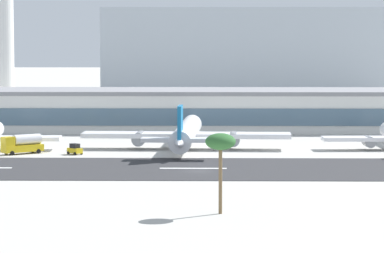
# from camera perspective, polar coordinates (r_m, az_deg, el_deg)

# --- Properties ---
(ground_plane) EXTENTS (1400.00, 1400.00, 0.00)m
(ground_plane) POSITION_cam_1_polar(r_m,az_deg,el_deg) (177.85, 0.37, -2.55)
(ground_plane) COLOR #B2AFA8
(runway_strip) EXTENTS (800.00, 32.17, 0.08)m
(runway_strip) POSITION_cam_1_polar(r_m,az_deg,el_deg) (181.86, 0.39, -2.37)
(runway_strip) COLOR #2D2D30
(runway_strip) RESTS_ON ground_plane
(runway_centreline_dash_4) EXTENTS (12.00, 1.20, 0.01)m
(runway_centreline_dash_4) POSITION_cam_1_polar(r_m,az_deg,el_deg) (181.86, 0.07, -2.36)
(runway_centreline_dash_4) COLOR white
(runway_centreline_dash_4) RESTS_ON runway_strip
(terminal_building) EXTENTS (173.13, 27.47, 10.35)m
(terminal_building) POSITION_cam_1_polar(r_m,az_deg,el_deg) (261.99, 0.17, 0.96)
(terminal_building) COLOR silver
(terminal_building) RESTS_ON ground_plane
(control_tower) EXTENTS (14.63, 14.63, 50.51)m
(control_tower) POSITION_cam_1_polar(r_m,az_deg,el_deg) (295.95, -10.64, 6.38)
(control_tower) COLOR silver
(control_tower) RESTS_ON ground_plane
(distant_hotel_block) EXTENTS (110.13, 38.58, 34.62)m
(distant_hotel_block) POSITION_cam_1_polar(r_m,az_deg,el_deg) (377.10, 3.51, 3.98)
(distant_hotel_block) COLOR #A8B2BC
(distant_hotel_block) RESTS_ON ground_plane
(airliner_blue_tail_gate_1) EXTENTS (44.24, 50.20, 10.47)m
(airliner_blue_tail_gate_1) POSITION_cam_1_polar(r_m,az_deg,el_deg) (213.40, -0.34, -0.42)
(airliner_blue_tail_gate_1) COLOR silver
(airliner_blue_tail_gate_1) RESTS_ON ground_plane
(service_baggage_tug_0) EXTENTS (3.39, 3.40, 2.20)m
(service_baggage_tug_0) POSITION_cam_1_polar(r_m,az_deg,el_deg) (205.90, -6.59, -1.28)
(service_baggage_tug_0) COLOR gold
(service_baggage_tug_0) RESTS_ON ground_plane
(service_fuel_truck_1) EXTENTS (8.31, 7.26, 3.95)m
(service_fuel_truck_1) POSITION_cam_1_polar(r_m,az_deg,el_deg) (208.24, -9.50, -0.97)
(service_fuel_truck_1) COLOR gold
(service_fuel_truck_1) RESTS_ON ground_plane
(palm_tree_1) EXTENTS (4.03, 4.03, 10.71)m
(palm_tree_1) POSITION_cam_1_polar(r_m,az_deg,el_deg) (133.75, 1.61, -0.97)
(palm_tree_1) COLOR brown
(palm_tree_1) RESTS_ON ground_plane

